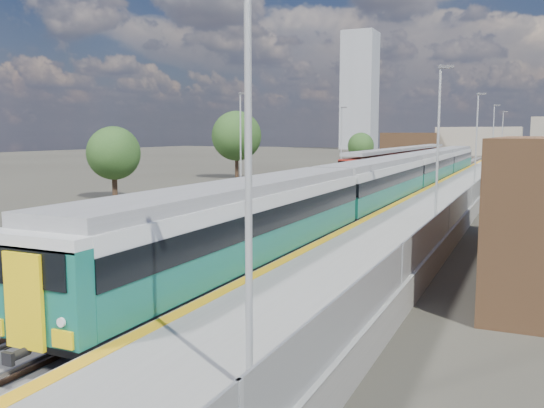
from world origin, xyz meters
The scene contains 11 objects.
ground centered at (0.00, 50.00, 0.00)m, with size 320.00×320.00×0.00m, color #47443A.
ballast_bed centered at (-2.25, 52.50, 0.03)m, with size 10.50×155.00×0.06m, color #565451.
tracks centered at (-1.65, 54.18, 0.11)m, with size 8.96×160.00×0.17m.
platform_right centered at (5.28, 52.49, 0.54)m, with size 4.70×155.00×8.52m.
platform_left centered at (-9.05, 52.49, 0.52)m, with size 4.30×155.00×8.52m.
buildings centered at (-18.12, 138.60, 10.70)m, with size 72.00×185.50×40.00m.
green_train centered at (1.50, 40.30, 2.13)m, with size 2.74×76.47×3.02m.
red_train centered at (-5.50, 75.12, 1.97)m, with size 2.64×53.66×3.34m.
tree_a centered at (-20.61, 31.47, 3.73)m, with size 4.38×4.38×5.94m.
tree_b centered at (-21.66, 54.99, 5.07)m, with size 5.94×5.94×8.05m.
tree_c centered at (-13.83, 81.52, 3.47)m, with size 4.07×4.07×5.51m.
Camera 1 is at (10.74, -6.22, 5.32)m, focal length 38.00 mm.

